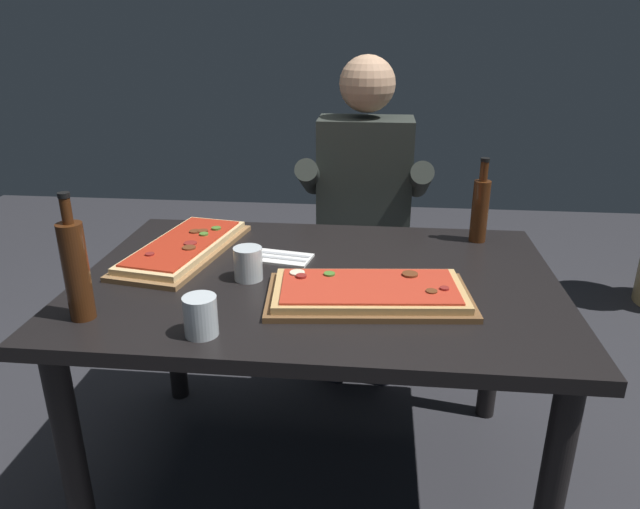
# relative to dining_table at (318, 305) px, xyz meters

# --- Properties ---
(ground_plane) EXTENTS (6.40, 6.40, 0.00)m
(ground_plane) POSITION_rel_dining_table_xyz_m (0.00, 0.00, -0.64)
(ground_plane) COLOR #2D2D33
(dining_table) EXTENTS (1.40, 0.96, 0.74)m
(dining_table) POSITION_rel_dining_table_xyz_m (0.00, 0.00, 0.00)
(dining_table) COLOR black
(dining_table) RESTS_ON ground_plane
(pizza_rectangular_front) EXTENTS (0.57, 0.33, 0.05)m
(pizza_rectangular_front) POSITION_rel_dining_table_xyz_m (0.15, -0.14, 0.11)
(pizza_rectangular_front) COLOR brown
(pizza_rectangular_front) RESTS_ON dining_table
(pizza_rectangular_left) EXTENTS (0.33, 0.59, 0.05)m
(pizza_rectangular_left) POSITION_rel_dining_table_xyz_m (-0.45, 0.14, 0.11)
(pizza_rectangular_left) COLOR olive
(pizza_rectangular_left) RESTS_ON dining_table
(wine_bottle_dark) EXTENTS (0.06, 0.06, 0.29)m
(wine_bottle_dark) POSITION_rel_dining_table_xyz_m (0.51, 0.36, 0.21)
(wine_bottle_dark) COLOR #47230F
(wine_bottle_dark) RESTS_ON dining_table
(oil_bottle_amber) EXTENTS (0.06, 0.06, 0.33)m
(oil_bottle_amber) POSITION_rel_dining_table_xyz_m (-0.57, -0.32, 0.23)
(oil_bottle_amber) COLOR #47230F
(oil_bottle_amber) RESTS_ON dining_table
(tumbler_near_camera) EXTENTS (0.08, 0.08, 0.10)m
(tumbler_near_camera) POSITION_rel_dining_table_xyz_m (-0.20, -0.04, 0.14)
(tumbler_near_camera) COLOR silver
(tumbler_near_camera) RESTS_ON dining_table
(tumbler_far_side) EXTENTS (0.08, 0.08, 0.10)m
(tumbler_far_side) POSITION_rel_dining_table_xyz_m (-0.24, -0.37, 0.14)
(tumbler_far_side) COLOR silver
(tumbler_far_side) RESTS_ON dining_table
(napkin_cutlery_set) EXTENTS (0.20, 0.14, 0.01)m
(napkin_cutlery_set) POSITION_rel_dining_table_xyz_m (-0.13, 0.12, 0.10)
(napkin_cutlery_set) COLOR white
(napkin_cutlery_set) RESTS_ON dining_table
(diner_chair) EXTENTS (0.44, 0.44, 0.87)m
(diner_chair) POSITION_rel_dining_table_xyz_m (0.11, 0.86, -0.16)
(diner_chair) COLOR #3D2B1E
(diner_chair) RESTS_ON ground_plane
(seated_diner) EXTENTS (0.53, 0.41, 1.33)m
(seated_diner) POSITION_rel_dining_table_xyz_m (0.11, 0.74, 0.10)
(seated_diner) COLOR #23232D
(seated_diner) RESTS_ON ground_plane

